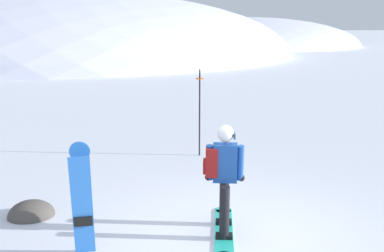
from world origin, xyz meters
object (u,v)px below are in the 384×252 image
object	(u,v)px
snowboarder_main	(223,176)
piste_marker_near	(200,107)
spare_snowboard	(82,200)
rock_dark	(32,216)

from	to	relation	value
snowboarder_main	piste_marker_near	bearing A→B (deg)	83.08
snowboarder_main	spare_snowboard	xyz separation A→B (m)	(-2.07, -0.34, -0.09)
snowboarder_main	spare_snowboard	bearing A→B (deg)	-170.75
spare_snowboard	rock_dark	world-z (taller)	spare_snowboard
spare_snowboard	piste_marker_near	bearing A→B (deg)	59.71
piste_marker_near	snowboarder_main	bearing A→B (deg)	-96.92
snowboarder_main	rock_dark	world-z (taller)	snowboarder_main
snowboarder_main	spare_snowboard	distance (m)	2.10
spare_snowboard	piste_marker_near	world-z (taller)	piste_marker_near
snowboarder_main	piste_marker_near	xyz separation A→B (m)	(0.49, 4.04, 0.30)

